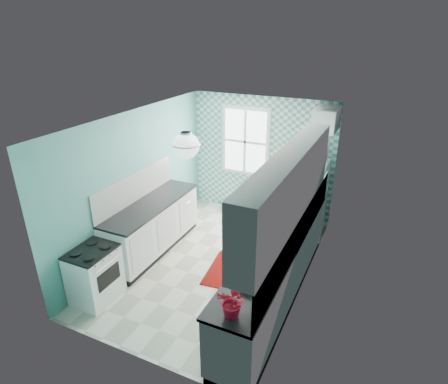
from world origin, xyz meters
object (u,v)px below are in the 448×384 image
at_px(ceiling_light, 186,146).
at_px(potted_plant, 233,303).
at_px(sink, 297,213).
at_px(fruit_bowl, 250,287).
at_px(fridge, 308,197).
at_px(stove, 95,274).
at_px(microwave, 312,154).

xyz_separation_m(ceiling_light, potted_plant, (1.20, -1.20, -1.21)).
relative_size(sink, fruit_bowl, 2.33).
distance_m(sink, fruit_bowl, 2.14).
bearing_deg(ceiling_light, fridge, 66.84).
xyz_separation_m(fruit_bowl, potted_plant, (0.00, -0.49, 0.15)).
relative_size(stove, potted_plant, 2.32).
xyz_separation_m(stove, microwave, (2.31, 3.34, 1.17)).
height_order(fridge, potted_plant, fridge).
relative_size(stove, microwave, 1.57).
distance_m(stove, potted_plant, 2.54).
bearing_deg(fridge, potted_plant, -91.58).
bearing_deg(fruit_bowl, potted_plant, -90.00).
distance_m(fridge, potted_plant, 3.81).
bearing_deg(sink, ceiling_light, -131.71).
bearing_deg(microwave, fridge, 58.33).
xyz_separation_m(stove, potted_plant, (2.40, -0.46, 0.69)).
height_order(sink, fruit_bowl, sink).
bearing_deg(stove, ceiling_light, 35.45).
bearing_deg(potted_plant, fruit_bowl, 90.00).
relative_size(fridge, stove, 1.79).
xyz_separation_m(fruit_bowl, microwave, (-0.09, 3.31, 0.62)).
height_order(ceiling_light, fridge, ceiling_light).
distance_m(ceiling_light, potted_plant, 2.08).
height_order(fridge, stove, fridge).
xyz_separation_m(sink, fruit_bowl, (-0.00, -2.14, 0.04)).
bearing_deg(sink, fruit_bowl, -91.70).
relative_size(fridge, fruit_bowl, 5.98).
xyz_separation_m(fridge, microwave, (0.00, 0.00, 0.87)).
height_order(ceiling_light, potted_plant, ceiling_light).
bearing_deg(stove, fruit_bowl, 4.37).
bearing_deg(microwave, sink, 98.13).
bearing_deg(sink, microwave, 92.98).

